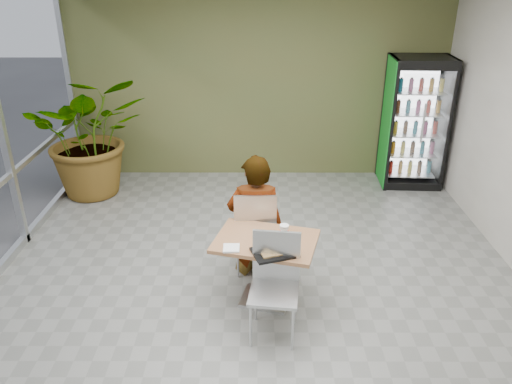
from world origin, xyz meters
TOP-DOWN VIEW (x-y plane):
  - ground at (0.00, 0.00)m, footprint 7.00×7.00m
  - room_envelope at (0.00, 0.00)m, footprint 6.00×7.00m
  - dining_table at (0.08, -0.07)m, footprint 1.15×0.94m
  - chair_far at (-0.02, 0.45)m, footprint 0.46×0.47m
  - chair_near at (0.17, -0.50)m, footprint 0.51×0.51m
  - seated_woman at (-0.02, 0.51)m, footprint 0.64×0.42m
  - pizza_plate at (0.10, -0.01)m, footprint 0.29×0.27m
  - soda_cup at (0.27, -0.07)m, footprint 0.09×0.09m
  - napkin_stack at (-0.25, -0.26)m, footprint 0.16×0.16m
  - cafeteria_tray at (0.16, -0.34)m, footprint 0.49×0.42m
  - beverage_fridge at (2.46, 3.10)m, footprint 0.96×0.75m
  - potted_plant at (-2.50, 2.71)m, footprint 2.02×1.87m

SIDE VIEW (x-z plane):
  - ground at x=0.00m, z-range 0.00..0.00m
  - dining_table at x=0.08m, z-range 0.16..0.91m
  - seated_woman at x=-0.02m, z-range -0.30..1.44m
  - chair_near at x=0.17m, z-range 0.09..1.11m
  - chair_far at x=-0.02m, z-range 0.09..1.13m
  - napkin_stack at x=-0.25m, z-range 0.75..0.77m
  - cafeteria_tray at x=0.16m, z-range 0.75..0.77m
  - pizza_plate at x=0.10m, z-range 0.75..0.78m
  - soda_cup at x=0.27m, z-range 0.75..0.91m
  - potted_plant at x=-2.50m, z-range 0.00..1.86m
  - beverage_fridge at x=2.46m, z-range 0.00..2.02m
  - room_envelope at x=0.00m, z-range 0.00..3.20m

